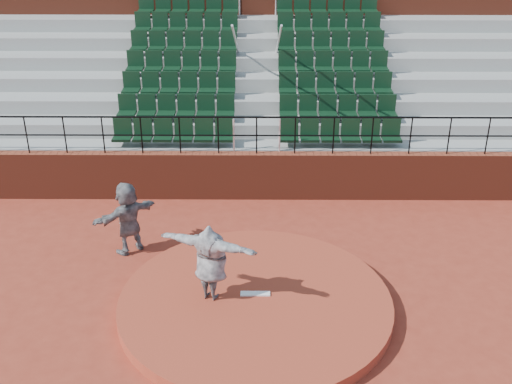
# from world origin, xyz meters

# --- Properties ---
(ground) EXTENTS (90.00, 90.00, 0.00)m
(ground) POSITION_xyz_m (0.00, 0.00, 0.00)
(ground) COLOR maroon
(ground) RESTS_ON ground
(pitchers_mound) EXTENTS (5.50, 5.50, 0.25)m
(pitchers_mound) POSITION_xyz_m (0.00, 0.00, 0.12)
(pitchers_mound) COLOR #9F3823
(pitchers_mound) RESTS_ON ground
(pitching_rubber) EXTENTS (0.60, 0.15, 0.03)m
(pitching_rubber) POSITION_xyz_m (0.00, 0.15, 0.27)
(pitching_rubber) COLOR white
(pitching_rubber) RESTS_ON pitchers_mound
(boundary_wall) EXTENTS (24.00, 0.30, 1.30)m
(boundary_wall) POSITION_xyz_m (0.00, 5.00, 0.65)
(boundary_wall) COLOR maroon
(boundary_wall) RESTS_ON ground
(wall_railing) EXTENTS (24.04, 0.05, 1.03)m
(wall_railing) POSITION_xyz_m (0.00, 5.00, 2.03)
(wall_railing) COLOR black
(wall_railing) RESTS_ON boundary_wall
(seating_deck) EXTENTS (24.00, 5.97, 4.63)m
(seating_deck) POSITION_xyz_m (0.00, 8.65, 1.44)
(seating_deck) COLOR gray
(seating_deck) RESTS_ON ground
(press_box_facade) EXTENTS (24.00, 3.00, 7.10)m
(press_box_facade) POSITION_xyz_m (0.00, 12.60, 3.55)
(press_box_facade) COLOR maroon
(press_box_facade) RESTS_ON ground
(pitcher) EXTENTS (2.09, 1.25, 1.65)m
(pitcher) POSITION_xyz_m (-0.88, 0.06, 1.08)
(pitcher) COLOR black
(pitcher) RESTS_ON pitchers_mound
(fielder) EXTENTS (1.54, 1.45, 1.74)m
(fielder) POSITION_xyz_m (-2.92, 2.24, 0.87)
(fielder) COLOR black
(fielder) RESTS_ON ground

